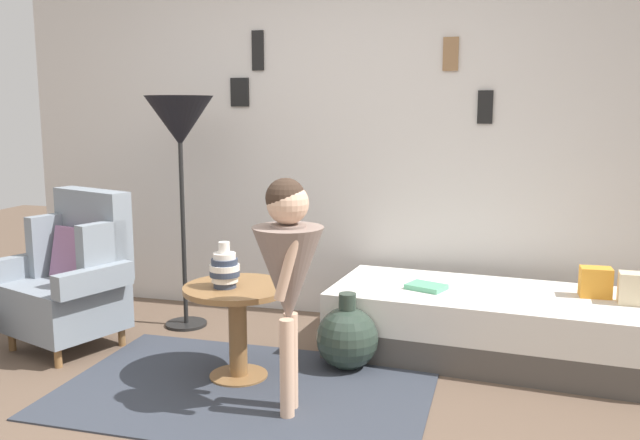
{
  "coord_description": "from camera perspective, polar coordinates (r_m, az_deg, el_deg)",
  "views": [
    {
      "loc": [
        1.16,
        -2.68,
        1.48
      ],
      "look_at": [
        0.15,
        0.95,
        0.85
      ],
      "focal_mm": 37.89,
      "sensor_mm": 36.0,
      "label": 1
    }
  ],
  "objects": [
    {
      "name": "rug",
      "position": [
        3.7,
        -6.3,
        -14.04
      ],
      "size": [
        1.94,
        1.27,
        0.01
      ],
      "primitive_type": "cube",
      "color": "#333842",
      "rests_on": "ground"
    },
    {
      "name": "ground_plane",
      "position": [
        3.27,
        -7.34,
        -17.46
      ],
      "size": [
        12.0,
        12.0,
        0.0
      ],
      "primitive_type": "plane",
      "color": "brown"
    },
    {
      "name": "pillow_mid",
      "position": [
        4.21,
        22.25,
        -4.88
      ],
      "size": [
        0.18,
        0.13,
        0.17
      ],
      "primitive_type": "cube",
      "rotation": [
        0.0,
        0.0,
        0.04
      ],
      "color": "orange",
      "rests_on": "daybed"
    },
    {
      "name": "demijohn_near",
      "position": [
        3.91,
        2.31,
        -9.89
      ],
      "size": [
        0.36,
        0.36,
        0.44
      ],
      "color": "#2D3D33",
      "rests_on": "ground"
    },
    {
      "name": "gallery_wall",
      "position": [
        4.78,
        1.49,
        7.33
      ],
      "size": [
        4.8,
        0.12,
        2.6
      ],
      "color": "silver",
      "rests_on": "ground"
    },
    {
      "name": "armchair",
      "position": [
        4.48,
        -20.09,
        -4.55
      ],
      "size": [
        0.88,
        0.77,
        0.97
      ],
      "color": "olive",
      "rests_on": "ground"
    },
    {
      "name": "side_table",
      "position": [
        3.74,
        -6.98,
        -7.7
      ],
      "size": [
        0.58,
        0.58,
        0.52
      ],
      "color": "olive",
      "rests_on": "ground"
    },
    {
      "name": "person_child",
      "position": [
        3.19,
        -2.71,
        -3.84
      ],
      "size": [
        0.34,
        0.34,
        1.16
      ],
      "color": "#D8AD8E",
      "rests_on": "ground"
    },
    {
      "name": "book_on_daybed",
      "position": [
        4.12,
        8.96,
        -5.59
      ],
      "size": [
        0.26,
        0.23,
        0.03
      ],
      "primitive_type": "cube",
      "rotation": [
        0.0,
        0.0,
        -0.37
      ],
      "color": "#5BAE85",
      "rests_on": "daybed"
    },
    {
      "name": "pillow_head",
      "position": [
        4.14,
        25.26,
        -5.28
      ],
      "size": [
        0.21,
        0.13,
        0.18
      ],
      "primitive_type": "cube",
      "rotation": [
        0.0,
        0.0,
        -0.05
      ],
      "color": "beige",
      "rests_on": "daybed"
    },
    {
      "name": "daybed",
      "position": [
        4.2,
        14.37,
        -8.57
      ],
      "size": [
        1.96,
        0.96,
        0.4
      ],
      "color": "#4C4742",
      "rests_on": "ground"
    },
    {
      "name": "floor_lamp",
      "position": [
        4.55,
        -11.76,
        7.63
      ],
      "size": [
        0.45,
        0.45,
        1.56
      ],
      "color": "black",
      "rests_on": "ground"
    },
    {
      "name": "vase_striped",
      "position": [
        3.65,
        -8.06,
        -4.12
      ],
      "size": [
        0.16,
        0.16,
        0.25
      ],
      "color": "#2D384C",
      "rests_on": "side_table"
    }
  ]
}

